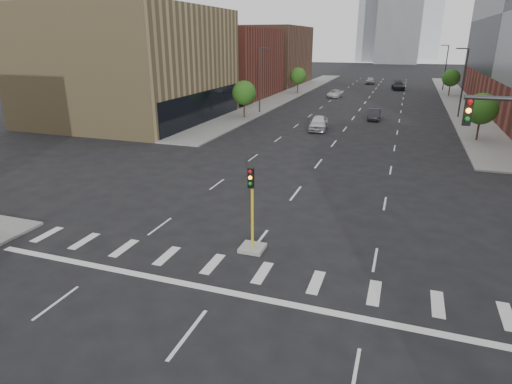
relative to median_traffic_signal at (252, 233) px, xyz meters
The scene contains 20 objects.
ground 9.02m from the median_traffic_signal, 90.00° to the right, with size 400.00×400.00×0.00m, color black.
sidewalk_left_far 66.75m from the median_traffic_signal, 102.99° to the left, with size 5.00×92.00×0.15m, color gray.
sidewalk_right_far 66.75m from the median_traffic_signal, 77.01° to the left, with size 5.00×92.00×0.15m, color gray.
building_left_mid 41.90m from the median_traffic_signal, 131.55° to the left, with size 20.00×24.00×14.00m, color #9E8659.
building_left_far_a 63.52m from the median_traffic_signal, 115.74° to the left, with size 20.00×22.00×12.00m, color brown.
building_left_far_b 87.64m from the median_traffic_signal, 108.32° to the left, with size 20.00×24.00×13.00m, color brown.
tower_mid 192.19m from the median_traffic_signal, 90.00° to the left, with size 18.00×18.00×44.00m, color slate.
median_traffic_signal is the anchor object (origin of this frame).
streetlight_right_a 48.12m from the median_traffic_signal, 73.76° to the left, with size 1.60×0.22×9.07m.
streetlight_right_b 82.23m from the median_traffic_signal, 80.60° to the left, with size 1.60×0.22×9.07m.
streetlight_left 43.36m from the median_traffic_signal, 108.10° to the left, with size 1.60×0.22×9.07m.
tree_left_near 38.73m from the median_traffic_signal, 111.23° to the left, with size 3.20×3.20×4.85m.
tree_left_far 67.54m from the median_traffic_signal, 101.97° to the left, with size 3.20×3.20×4.85m.
tree_right_near 34.13m from the median_traffic_signal, 65.72° to the left, with size 3.20×3.20×4.85m.
tree_right_far 72.44m from the median_traffic_signal, 78.85° to the left, with size 3.20×3.20×4.85m.
car_near_left 31.56m from the median_traffic_signal, 95.28° to the left, with size 1.99×4.96×1.69m, color silver.
car_mid_right 40.79m from the median_traffic_signal, 86.14° to the left, with size 1.50×4.30×1.42m, color black.
car_far_left 62.98m from the median_traffic_signal, 95.52° to the left, with size 2.19×4.75×1.32m, color silver.
car_deep_right 79.67m from the median_traffic_signal, 86.69° to the left, with size 2.37×5.82×1.69m, color black.
car_distant 90.51m from the median_traffic_signal, 91.36° to the left, with size 1.90×4.71×1.61m, color #9EA0A3.
Camera 1 is at (6.58, -9.38, 10.12)m, focal length 30.00 mm.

